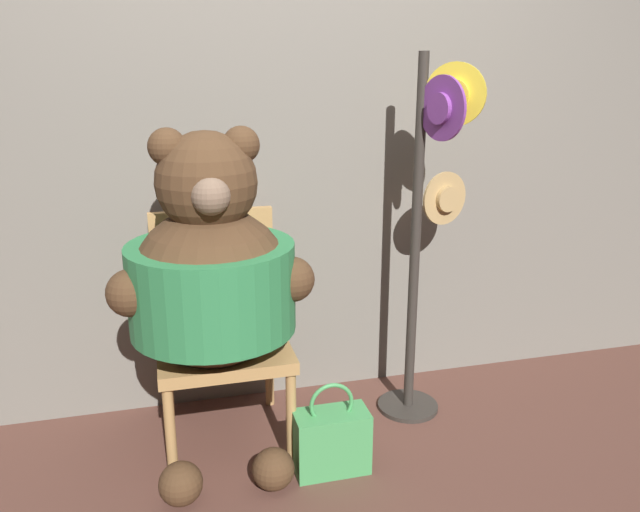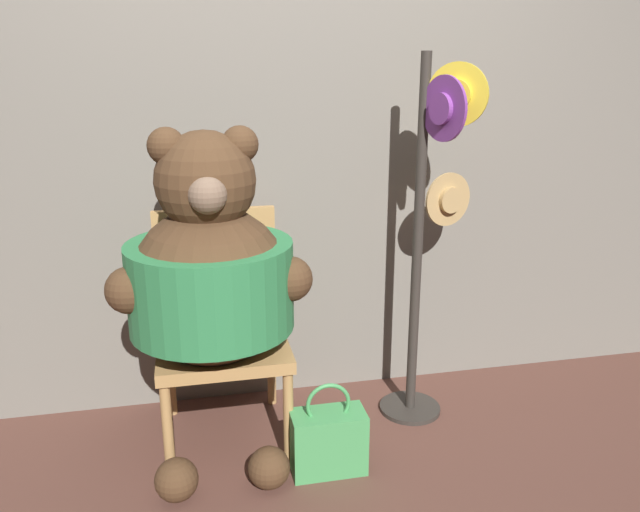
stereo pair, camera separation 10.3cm
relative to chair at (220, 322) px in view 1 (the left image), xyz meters
name	(u,v)px [view 1 (the left image)]	position (x,y,z in m)	size (l,w,h in m)	color
ground_plane	(303,462)	(0.28, -0.33, -0.51)	(14.00, 14.00, 0.00)	brown
wall_back	(269,160)	(0.28, 0.32, 0.62)	(8.00, 0.10, 2.26)	slate
chair	(220,322)	(0.00, 0.00, 0.00)	(0.52, 0.56, 0.95)	#B2844C
teddy_bear	(212,277)	(-0.04, -0.18, 0.26)	(0.76, 0.68, 1.33)	#4C331E
hat_display_rack	(429,224)	(0.89, -0.07, 0.38)	(0.40, 0.38, 1.59)	#332D28
handbag_on_ground	(331,440)	(0.38, -0.40, -0.38)	(0.29, 0.15, 0.38)	#479E56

